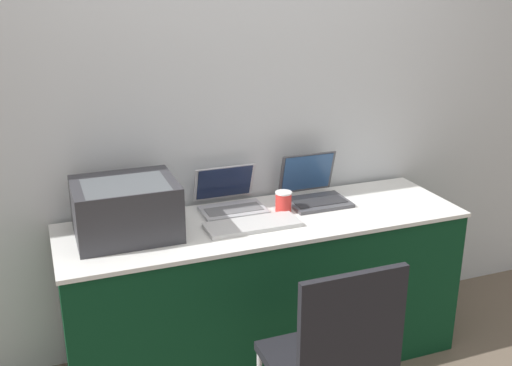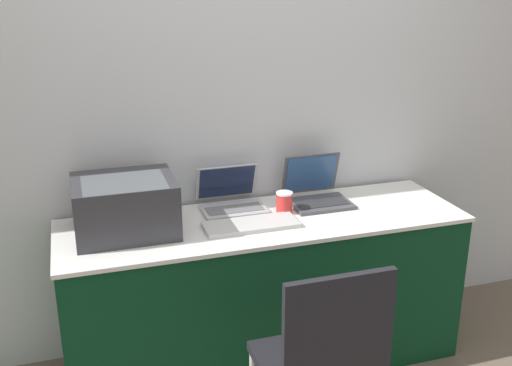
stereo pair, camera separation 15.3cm
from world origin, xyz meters
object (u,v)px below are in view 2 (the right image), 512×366
Objects in this scene: coffee_cup at (284,203)px; chair at (323,359)px; laptop_right at (317,192)px; external_keyboard at (251,225)px; laptop_left at (231,199)px; printer at (125,204)px.

chair reaches higher than coffee_cup.
coffee_cup is 0.91m from chair.
laptop_right is 0.48m from external_keyboard.
laptop_left reaches higher than coffee_cup.
external_keyboard is (0.57, -0.11, -0.13)m from printer.
chair is at bearing -99.99° from coffee_cup.
printer reaches higher than chair.
laptop_left is at bearing 173.95° from laptop_right.
external_keyboard is (0.03, -0.26, -0.04)m from laptop_left.
coffee_cup is (0.24, -0.14, 0.01)m from laptop_left.
printer is 0.57m from laptop_left.
chair is (0.63, -0.84, -0.40)m from printer.
coffee_cup is 0.11× the size of chair.
laptop_right is 0.68× the size of external_keyboard.
laptop_left is at bearing 14.97° from printer.
coffee_cup is (-0.21, -0.09, 0.00)m from laptop_right.
external_keyboard is at bearing -11.21° from printer.
laptop_left reaches higher than external_keyboard.
external_keyboard is (-0.42, -0.21, -0.04)m from laptop_right.
printer is 1.48× the size of laptop_right.
coffee_cup reaches higher than external_keyboard.
external_keyboard is at bearing 94.82° from chair.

